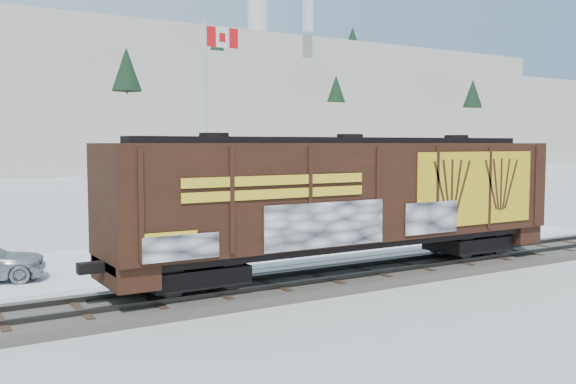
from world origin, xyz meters
TOP-DOWN VIEW (x-y plane):
  - ground at (0.00, 0.00)m, footprint 500.00×500.00m
  - rail_track at (0.00, 0.00)m, footprint 50.00×3.40m
  - parking_strip at (0.00, 7.50)m, footprint 40.00×8.00m
  - hopper_railcar at (1.21, -0.01)m, footprint 17.04×3.06m
  - flagpole at (1.36, 12.00)m, footprint 2.30×0.90m
  - car_white at (4.33, 6.19)m, footprint 5.32×3.32m
  - car_dark at (1.86, 6.84)m, footprint 4.43×2.05m

SIDE VIEW (x-z plane):
  - ground at x=0.00m, z-range 0.00..0.00m
  - parking_strip at x=0.00m, z-range 0.00..0.03m
  - rail_track at x=0.00m, z-range -0.07..0.36m
  - car_dark at x=1.86m, z-range 0.03..1.28m
  - car_white at x=4.33m, z-range 0.03..1.69m
  - hopper_railcar at x=1.21m, z-range 0.68..5.25m
  - flagpole at x=1.36m, z-range -1.46..9.35m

